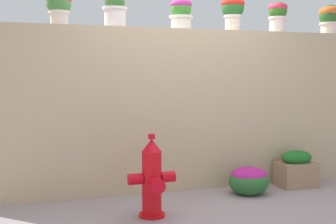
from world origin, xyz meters
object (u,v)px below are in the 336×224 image
object	(u,v)px
potted_plant_2	(115,7)
potted_plant_1	(59,5)
potted_plant_6	(330,17)
flower_bush_left	(249,179)
potted_plant_3	(181,12)
planter_box	(296,169)
potted_plant_4	(233,9)
potted_plant_5	(278,14)
fire_hydrant	(152,180)

from	to	relation	value
potted_plant_2	potted_plant_1	bearing A→B (deg)	179.22
potted_plant_6	flower_bush_left	distance (m)	2.55
potted_plant_3	planter_box	xyz separation A→B (m)	(1.38, -0.44, -1.94)
potted_plant_3	flower_bush_left	xyz separation A→B (m)	(0.64, -0.58, -1.98)
potted_plant_1	flower_bush_left	bearing A→B (deg)	-15.51
potted_plant_3	potted_plant_4	world-z (taller)	potted_plant_4
potted_plant_3	potted_plant_4	bearing A→B (deg)	1.99
potted_plant_4	planter_box	xyz separation A→B (m)	(0.67, -0.47, -2.01)
potted_plant_3	potted_plant_1	bearing A→B (deg)	-179.87
flower_bush_left	potted_plant_4	bearing A→B (deg)	84.30
potted_plant_6	potted_plant_2	bearing A→B (deg)	179.67
potted_plant_4	potted_plant_6	size ratio (longest dim) A/B	1.12
potted_plant_5	planter_box	world-z (taller)	potted_plant_5
flower_bush_left	planter_box	xyz separation A→B (m)	(0.73, 0.14, 0.04)
potted_plant_4	potted_plant_3	bearing A→B (deg)	-178.01
potted_plant_1	fire_hydrant	size ratio (longest dim) A/B	0.47
potted_plant_3	potted_plant_4	xyz separation A→B (m)	(0.70, 0.02, 0.07)
potted_plant_5	potted_plant_6	distance (m)	0.79
potted_plant_1	potted_plant_5	world-z (taller)	potted_plant_5
potted_plant_6	planter_box	world-z (taller)	potted_plant_6
fire_hydrant	flower_bush_left	bearing A→B (deg)	19.58
potted_plant_1	potted_plant_5	bearing A→B (deg)	0.04
planter_box	potted_plant_6	bearing A→B (deg)	28.67
potted_plant_2	potted_plant_3	size ratio (longest dim) A/B	1.08
potted_plant_1	potted_plant_5	size ratio (longest dim) A/B	0.94
fire_hydrant	planter_box	xyz separation A→B (m)	(2.04, 0.61, -0.15)
flower_bush_left	planter_box	size ratio (longest dim) A/B	1.01
potted_plant_1	flower_bush_left	world-z (taller)	potted_plant_1
potted_plant_6	planter_box	xyz separation A→B (m)	(-0.76, -0.41, -1.96)
flower_bush_left	potted_plant_5	bearing A→B (deg)	39.86
potted_plant_4	potted_plant_6	bearing A→B (deg)	-2.14
potted_plant_6	potted_plant_5	bearing A→B (deg)	178.01
potted_plant_3	potted_plant_6	xyz separation A→B (m)	(2.13, -0.03, 0.01)
flower_bush_left	potted_plant_1	bearing A→B (deg)	164.49
potted_plant_1	potted_plant_6	bearing A→B (deg)	-0.41
potted_plant_6	fire_hydrant	size ratio (longest dim) A/B	0.49
fire_hydrant	potted_plant_5	bearing A→B (deg)	27.57
potted_plant_3	potted_plant_6	size ratio (longest dim) A/B	0.96
potted_plant_4	potted_plant_5	distance (m)	0.64
potted_plant_2	potted_plant_5	xyz separation A→B (m)	(2.16, 0.01, 0.01)
potted_plant_1	flower_bush_left	size ratio (longest dim) A/B	0.81
potted_plant_1	potted_plant_3	distance (m)	1.45
potted_plant_1	fire_hydrant	xyz separation A→B (m)	(0.78, -1.05, -1.80)
potted_plant_1	potted_plant_4	bearing A→B (deg)	0.74
potted_plant_3	fire_hydrant	size ratio (longest dim) A/B	0.47
potted_plant_1	planter_box	size ratio (longest dim) A/B	0.81
potted_plant_5	flower_bush_left	xyz separation A→B (m)	(-0.70, -0.58, -2.01)
potted_plant_3	potted_plant_5	world-z (taller)	potted_plant_5
potted_plant_1	potted_plant_4	size ratio (longest dim) A/B	0.86
potted_plant_1	potted_plant_4	world-z (taller)	potted_plant_4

